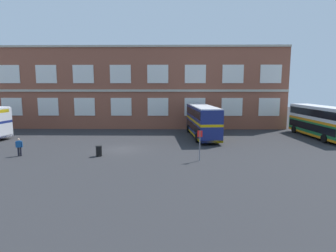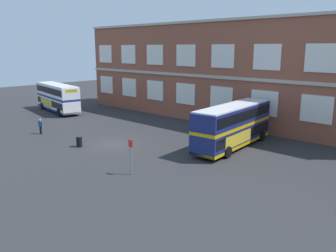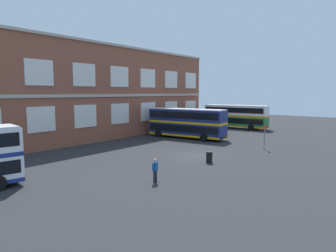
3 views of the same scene
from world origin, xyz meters
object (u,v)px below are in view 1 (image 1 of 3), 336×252
double_decker_middle (202,121)px  double_decker_far (320,121)px  bus_stand_flag (200,143)px  station_litter_bin (99,151)px  waiting_passenger (19,146)px

double_decker_middle → double_decker_far: same height
bus_stand_flag → station_litter_bin: bus_stand_flag is taller
double_decker_middle → station_litter_bin: size_ratio=10.86×
double_decker_middle → station_litter_bin: double_decker_middle is taller
double_decker_middle → double_decker_far: (14.89, -0.12, 0.00)m
double_decker_far → station_litter_bin: size_ratio=10.80×
waiting_passenger → bus_stand_flag: (16.85, -1.40, 0.70)m
bus_stand_flag → station_litter_bin: (-9.33, 1.48, -1.12)m
double_decker_far → station_litter_bin: bearing=-158.9°
double_decker_middle → station_litter_bin: 14.84m
bus_stand_flag → station_litter_bin: 9.52m
double_decker_far → bus_stand_flag: 19.95m
double_decker_far → double_decker_middle: bearing=179.5°
double_decker_far → waiting_passenger: 34.69m
double_decker_far → bus_stand_flag: (-16.35, -11.41, -0.51)m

